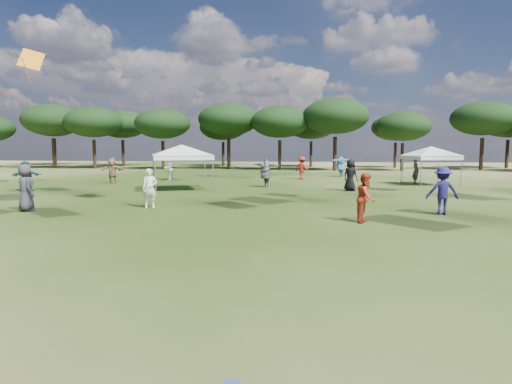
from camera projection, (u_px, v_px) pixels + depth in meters
tree_line at (326, 121)px, 47.86m from camera, size 108.78×17.63×7.77m
tent_left at (182, 147)px, 24.48m from camera, size 6.13×6.13×2.93m
tent_right at (431, 148)px, 27.77m from camera, size 5.56×5.56×2.83m
festival_crowd at (267, 174)px, 25.91m from camera, size 29.45×23.43×1.85m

